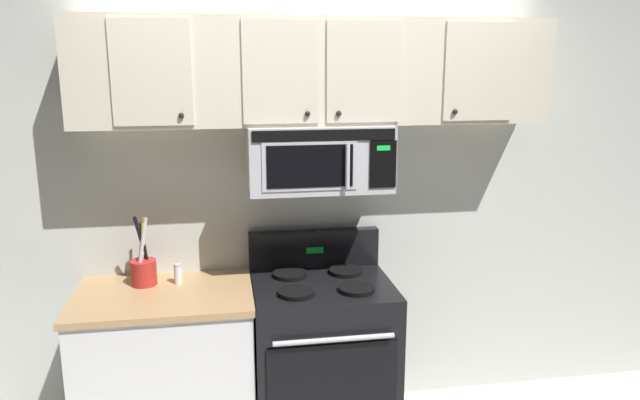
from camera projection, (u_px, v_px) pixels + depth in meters
The scene contains 7 objects.
back_wall at pixel (312, 189), 3.51m from camera, with size 5.20×0.10×2.70m, color silver.
stove_range at pixel (322, 356), 3.35m from camera, with size 0.76×0.69×1.12m.
over_range_microwave at pixel (318, 157), 3.22m from camera, with size 0.76×0.43×0.35m.
upper_cabinets at pixel (317, 72), 3.15m from camera, with size 2.50×0.36×0.55m.
counter_segment at pixel (168, 371), 3.23m from camera, with size 0.93×0.65×0.90m.
utensil_crock_red at pixel (144, 268), 3.22m from camera, with size 0.14×0.14×0.39m.
salt_shaker at pixel (178, 274), 3.24m from camera, with size 0.04×0.04×0.11m.
Camera 1 is at (-0.52, -2.61, 2.07)m, focal length 33.65 mm.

